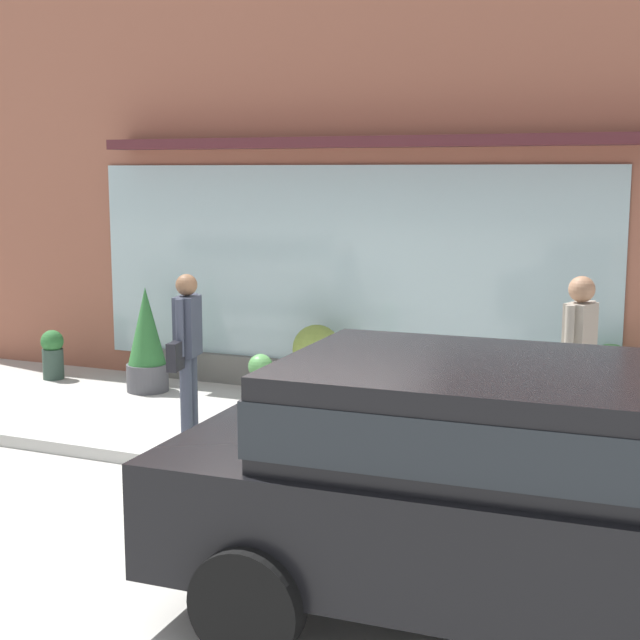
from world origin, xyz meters
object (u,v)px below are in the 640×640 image
object	(u,v)px
pedestrian_passerby	(579,357)
potted_plant_trailing_edge	(610,384)
potted_plant_window_right	(317,361)
potted_plant_window_center	(53,353)
fire_hydrant	(261,395)
pedestrian_with_handbag	(187,342)
potted_plant_by_entrance	(147,342)
parked_car_black	(500,479)

from	to	relation	value
pedestrian_passerby	potted_plant_trailing_edge	distance (m)	1.58
potted_plant_window_right	potted_plant_window_center	distance (m)	3.56
fire_hydrant	potted_plant_window_right	distance (m)	1.60
fire_hydrant	pedestrian_with_handbag	world-z (taller)	pedestrian_with_handbag
potted_plant_trailing_edge	potted_plant_by_entrance	size ratio (longest dim) A/B	0.70
pedestrian_passerby	parked_car_black	xyz separation A→B (m)	(-0.01, -3.14, -0.13)
pedestrian_passerby	potted_plant_by_entrance	distance (m)	5.29
potted_plant_window_right	potted_plant_trailing_edge	distance (m)	3.26
pedestrian_passerby	parked_car_black	distance (m)	3.14
potted_plant_trailing_edge	potted_plant_window_center	size ratio (longest dim) A/B	1.40
pedestrian_passerby	parked_car_black	size ratio (longest dim) A/B	0.42
fire_hydrant	pedestrian_with_handbag	size ratio (longest dim) A/B	0.52
potted_plant_trailing_edge	parked_car_black	bearing A→B (deg)	-91.87
pedestrian_with_handbag	parked_car_black	world-z (taller)	pedestrian_with_handbag
fire_hydrant	potted_plant_trailing_edge	distance (m)	3.59
fire_hydrant	parked_car_black	world-z (taller)	parked_car_black
fire_hydrant	pedestrian_passerby	world-z (taller)	pedestrian_passerby
potted_plant_trailing_edge	pedestrian_passerby	bearing A→B (deg)	-95.33
fire_hydrant	pedestrian_passerby	xyz separation A→B (m)	(3.04, 0.20, 0.59)
pedestrian_with_handbag	potted_plant_window_right	distance (m)	1.96
potted_plant_window_right	potted_plant_by_entrance	bearing A→B (deg)	-169.19
pedestrian_with_handbag	potted_plant_trailing_edge	xyz separation A→B (m)	(3.90, 1.87, -0.48)
potted_plant_trailing_edge	potted_plant_window_center	bearing A→B (deg)	-176.71
pedestrian_passerby	potted_plant_by_entrance	bearing A→B (deg)	-80.93
parked_car_black	potted_plant_trailing_edge	bearing A→B (deg)	86.08
potted_plant_trailing_edge	potted_plant_window_center	distance (m)	6.81
potted_plant_window_center	potted_plant_by_entrance	xyz separation A→B (m)	(1.48, -0.08, 0.27)
parked_car_black	potted_plant_by_entrance	world-z (taller)	parked_car_black
potted_plant_window_center	fire_hydrant	bearing A→B (deg)	-19.50
pedestrian_passerby	potted_plant_by_entrance	world-z (taller)	pedestrian_passerby
potted_plant_window_right	potted_plant_by_entrance	distance (m)	2.10
pedestrian_passerby	potted_plant_window_center	world-z (taller)	pedestrian_passerby
parked_car_black	potted_plant_window_center	bearing A→B (deg)	145.56
pedestrian_passerby	potted_plant_window_right	xyz separation A→B (m)	(-3.12, 1.39, -0.55)
pedestrian_with_handbag	pedestrian_passerby	distance (m)	3.79
fire_hydrant	pedestrian_passerby	bearing A→B (deg)	3.80
potted_plant_window_right	potted_plant_window_center	xyz separation A→B (m)	(-3.54, -0.31, -0.13)
parked_car_black	pedestrian_with_handbag	bearing A→B (deg)	141.80
pedestrian_with_handbag	potted_plant_window_center	size ratio (longest dim) A/B	2.57
fire_hydrant	potted_plant_window_center	distance (m)	3.84
fire_hydrant	potted_plant_trailing_edge	bearing A→B (deg)	27.75
pedestrian_passerby	potted_plant_window_right	size ratio (longest dim) A/B	1.96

